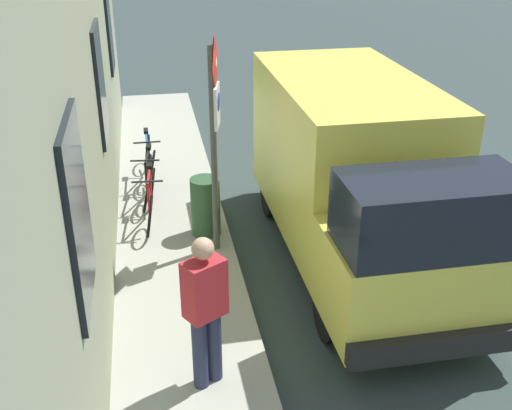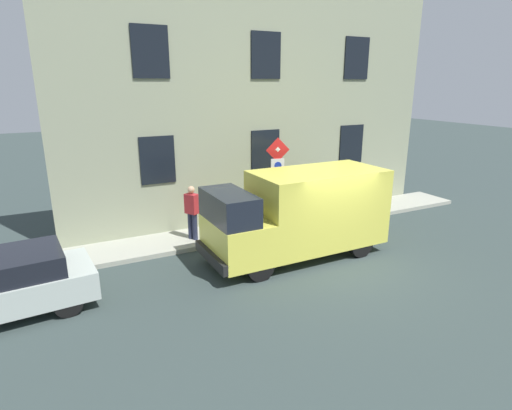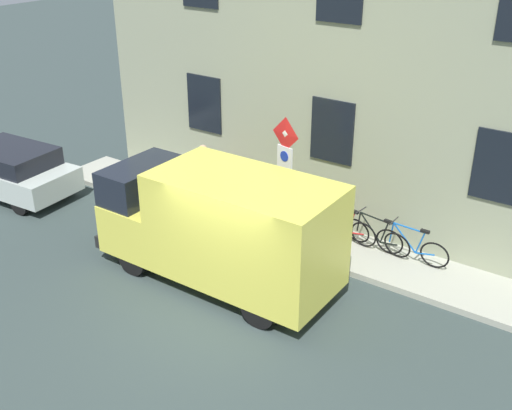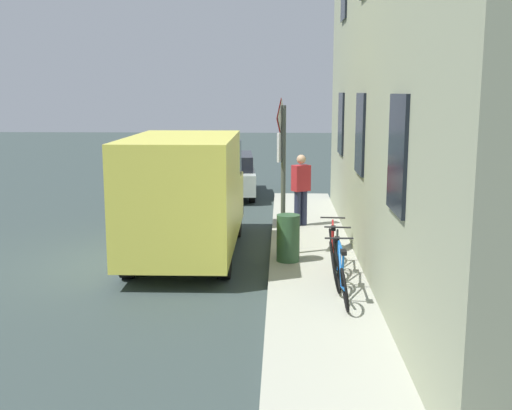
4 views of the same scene
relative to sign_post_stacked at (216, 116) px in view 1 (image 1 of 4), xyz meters
name	(u,v)px [view 1 (image 1 of 4)]	position (x,y,z in m)	size (l,w,h in m)	color
ground_plane	(393,229)	(-2.83, -0.34, -2.14)	(80.00, 80.00, 0.00)	#313E3D
sidewalk_slab	(175,244)	(0.64, -0.34, -2.07)	(1.70, 15.98, 0.14)	#A3A495
sign_post_stacked	(216,116)	(0.00, 0.00, 0.00)	(0.20, 0.55, 2.97)	#474C47
delivery_van	(357,172)	(-1.91, 0.33, -0.81)	(2.04, 5.35, 2.50)	#DFD84E
bicycle_blue	(148,160)	(0.94, -2.75, -1.63)	(0.46, 1.71, 0.89)	black
bicycle_black	(149,178)	(0.94, -1.91, -1.63)	(0.46, 1.72, 0.89)	black
bicycle_red	(151,199)	(0.94, -1.07, -1.63)	(0.46, 1.72, 0.89)	black
pedestrian	(205,308)	(0.47, 2.77, -1.07)	(0.48, 0.43, 1.72)	#262B47
litter_bin	(206,206)	(0.14, -0.49, -1.55)	(0.44, 0.44, 0.90)	#2D5133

